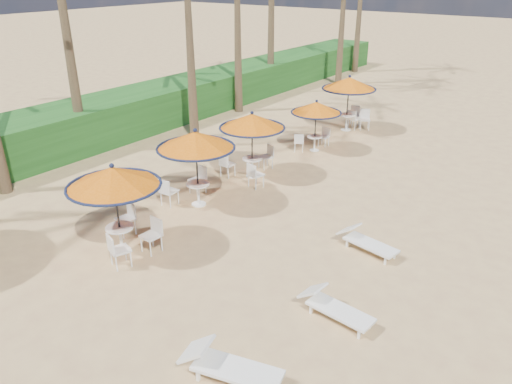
# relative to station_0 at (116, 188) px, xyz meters

# --- Properties ---
(ground) EXTENTS (160.00, 160.00, 0.00)m
(ground) POSITION_rel_station_0_xyz_m (4.99, -0.31, -1.91)
(ground) COLOR tan
(ground) RESTS_ON ground
(scrub_hedge) EXTENTS (3.00, 40.00, 1.80)m
(scrub_hedge) POSITION_rel_station_0_xyz_m (-8.51, 10.69, -1.01)
(scrub_hedge) COLOR #194716
(scrub_hedge) RESTS_ON ground
(station_0) EXTENTS (2.50, 2.50, 2.61)m
(station_0) POSITION_rel_station_0_xyz_m (0.00, 0.00, 0.00)
(station_0) COLOR black
(station_0) RESTS_ON ground
(station_1) EXTENTS (2.53, 2.53, 2.63)m
(station_1) POSITION_rel_station_0_xyz_m (-0.41, 3.43, 0.10)
(station_1) COLOR black
(station_1) RESTS_ON ground
(station_2) EXTENTS (2.42, 2.54, 2.52)m
(station_2) POSITION_rel_station_0_xyz_m (-0.38, 6.42, -0.07)
(station_2) COLOR black
(station_2) RESTS_ON ground
(station_3) EXTENTS (2.12, 2.12, 2.22)m
(station_3) POSITION_rel_station_0_xyz_m (0.01, 10.35, -0.22)
(station_3) COLOR black
(station_3) RESTS_ON ground
(station_4) EXTENTS (2.54, 2.54, 2.65)m
(station_4) POSITION_rel_station_0_xyz_m (-0.19, 13.90, 0.03)
(station_4) COLOR black
(station_4) RESTS_ON ground
(lounger_near) EXTENTS (2.10, 1.11, 0.72)m
(lounger_near) POSITION_rel_station_0_xyz_m (5.32, -1.94, -1.57)
(lounger_near) COLOR white
(lounger_near) RESTS_ON ground
(lounger_mid) EXTENTS (1.83, 0.72, 0.64)m
(lounger_mid) POSITION_rel_station_0_xyz_m (6.05, 0.89, -1.61)
(lounger_mid) COLOR white
(lounger_mid) RESTS_ON ground
(lounger_far) EXTENTS (1.84, 0.86, 0.64)m
(lounger_far) POSITION_rel_station_0_xyz_m (5.36, 4.01, -1.61)
(lounger_far) COLOR white
(lounger_far) RESTS_ON ground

